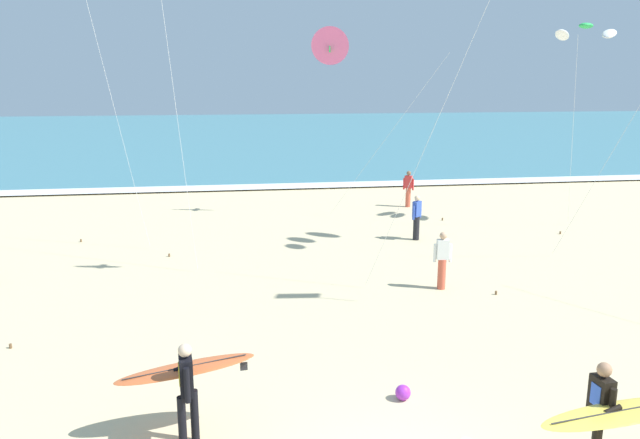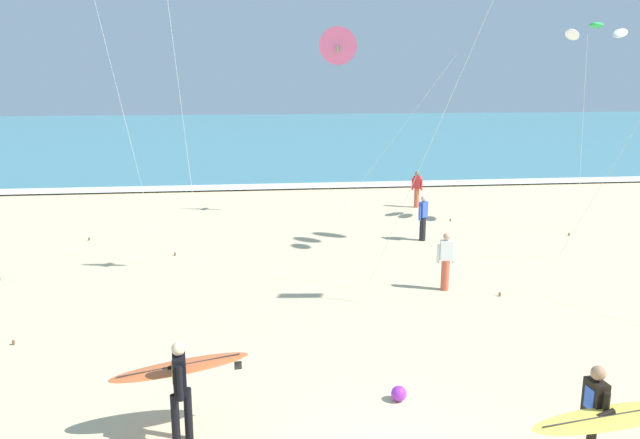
{
  "view_description": "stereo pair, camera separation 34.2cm",
  "coord_description": "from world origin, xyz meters",
  "px_view_note": "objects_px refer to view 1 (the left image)",
  "views": [
    {
      "loc": [
        -2.21,
        -6.87,
        5.67
      ],
      "look_at": [
        -0.34,
        6.12,
        2.62
      ],
      "focal_mm": 35.08,
      "sensor_mm": 36.0,
      "label": 1
    },
    {
      "loc": [
        -1.88,
        -6.92,
        5.67
      ],
      "look_at": [
        -0.34,
        6.12,
        2.62
      ],
      "focal_mm": 35.08,
      "sensor_mm": 36.0,
      "label": 2
    }
  ],
  "objects_px": {
    "surfer_trailing": "(609,412)",
    "bystander_white_top": "(442,260)",
    "kite_arc_emerald_close": "(585,32)",
    "bystander_red_top": "(408,189)",
    "surfer_lead": "(186,378)",
    "bystander_blue_top": "(417,217)",
    "beach_ball": "(403,393)",
    "kite_delta_rose_distant": "(331,46)"
  },
  "relations": [
    {
      "from": "surfer_trailing",
      "to": "bystander_white_top",
      "type": "height_order",
      "value": "surfer_trailing"
    },
    {
      "from": "kite_arc_emerald_close",
      "to": "bystander_red_top",
      "type": "distance_m",
      "value": 9.2
    },
    {
      "from": "kite_arc_emerald_close",
      "to": "bystander_white_top",
      "type": "height_order",
      "value": "kite_arc_emerald_close"
    },
    {
      "from": "surfer_lead",
      "to": "bystander_red_top",
      "type": "relative_size",
      "value": 1.42
    },
    {
      "from": "bystander_white_top",
      "to": "bystander_blue_top",
      "type": "bearing_deg",
      "value": 80.78
    },
    {
      "from": "bystander_red_top",
      "to": "beach_ball",
      "type": "relative_size",
      "value": 5.68
    },
    {
      "from": "bystander_white_top",
      "to": "kite_arc_emerald_close",
      "type": "bearing_deg",
      "value": 41.4
    },
    {
      "from": "surfer_lead",
      "to": "beach_ball",
      "type": "distance_m",
      "value": 3.88
    },
    {
      "from": "kite_delta_rose_distant",
      "to": "bystander_red_top",
      "type": "height_order",
      "value": "kite_delta_rose_distant"
    },
    {
      "from": "surfer_lead",
      "to": "surfer_trailing",
      "type": "xyz_separation_m",
      "value": [
        5.96,
        -1.86,
        0.01
      ]
    },
    {
      "from": "kite_arc_emerald_close",
      "to": "bystander_red_top",
      "type": "xyz_separation_m",
      "value": [
        -5.21,
        4.13,
        -6.36
      ]
    },
    {
      "from": "kite_delta_rose_distant",
      "to": "bystander_white_top",
      "type": "relative_size",
      "value": 4.7
    },
    {
      "from": "surfer_lead",
      "to": "kite_delta_rose_distant",
      "type": "height_order",
      "value": "kite_delta_rose_distant"
    },
    {
      "from": "kite_arc_emerald_close",
      "to": "bystander_red_top",
      "type": "bearing_deg",
      "value": 141.58
    },
    {
      "from": "kite_delta_rose_distant",
      "to": "bystander_red_top",
      "type": "relative_size",
      "value": 4.7
    },
    {
      "from": "surfer_lead",
      "to": "kite_arc_emerald_close",
      "type": "xyz_separation_m",
      "value": [
        13.66,
        12.77,
        6.12
      ]
    },
    {
      "from": "surfer_trailing",
      "to": "bystander_blue_top",
      "type": "xyz_separation_m",
      "value": [
        1.22,
        13.28,
        -0.24
      ]
    },
    {
      "from": "kite_delta_rose_distant",
      "to": "bystander_white_top",
      "type": "bearing_deg",
      "value": -79.97
    },
    {
      "from": "surfer_trailing",
      "to": "kite_arc_emerald_close",
      "type": "relative_size",
      "value": 0.33
    },
    {
      "from": "surfer_lead",
      "to": "bystander_blue_top",
      "type": "distance_m",
      "value": 13.49
    },
    {
      "from": "kite_delta_rose_distant",
      "to": "beach_ball",
      "type": "bearing_deg",
      "value": -94.03
    },
    {
      "from": "surfer_trailing",
      "to": "bystander_white_top",
      "type": "bearing_deg",
      "value": 87.27
    },
    {
      "from": "kite_delta_rose_distant",
      "to": "beach_ball",
      "type": "height_order",
      "value": "kite_delta_rose_distant"
    },
    {
      "from": "bystander_blue_top",
      "to": "beach_ball",
      "type": "height_order",
      "value": "bystander_blue_top"
    },
    {
      "from": "surfer_trailing",
      "to": "kite_arc_emerald_close",
      "type": "height_order",
      "value": "kite_arc_emerald_close"
    },
    {
      "from": "surfer_trailing",
      "to": "bystander_white_top",
      "type": "xyz_separation_m",
      "value": [
        0.39,
        8.18,
        -0.24
      ]
    },
    {
      "from": "bystander_red_top",
      "to": "bystander_blue_top",
      "type": "height_order",
      "value": "same"
    },
    {
      "from": "surfer_lead",
      "to": "kite_delta_rose_distant",
      "type": "distance_m",
      "value": 17.07
    },
    {
      "from": "kite_delta_rose_distant",
      "to": "bystander_white_top",
      "type": "xyz_separation_m",
      "value": [
        1.6,
        -9.06,
        -5.92
      ]
    },
    {
      "from": "bystander_blue_top",
      "to": "kite_arc_emerald_close",
      "type": "bearing_deg",
      "value": 11.78
    },
    {
      "from": "bystander_red_top",
      "to": "bystander_blue_top",
      "type": "xyz_separation_m",
      "value": [
        -1.28,
        -5.48,
        0.0
      ]
    },
    {
      "from": "bystander_red_top",
      "to": "bystander_blue_top",
      "type": "distance_m",
      "value": 5.63
    },
    {
      "from": "beach_ball",
      "to": "surfer_trailing",
      "type": "bearing_deg",
      "value": -48.71
    },
    {
      "from": "surfer_lead",
      "to": "bystander_red_top",
      "type": "height_order",
      "value": "surfer_lead"
    },
    {
      "from": "surfer_trailing",
      "to": "kite_arc_emerald_close",
      "type": "distance_m",
      "value": 17.63
    },
    {
      "from": "surfer_lead",
      "to": "bystander_blue_top",
      "type": "bearing_deg",
      "value": 57.85
    },
    {
      "from": "bystander_blue_top",
      "to": "kite_delta_rose_distant",
      "type": "bearing_deg",
      "value": 121.5
    },
    {
      "from": "kite_delta_rose_distant",
      "to": "bystander_blue_top",
      "type": "bearing_deg",
      "value": -58.5
    },
    {
      "from": "surfer_trailing",
      "to": "bystander_blue_top",
      "type": "relative_size",
      "value": 1.53
    },
    {
      "from": "bystander_white_top",
      "to": "beach_ball",
      "type": "relative_size",
      "value": 5.68
    },
    {
      "from": "kite_arc_emerald_close",
      "to": "beach_ball",
      "type": "relative_size",
      "value": 26.74
    },
    {
      "from": "bystander_red_top",
      "to": "beach_ball",
      "type": "distance_m",
      "value": 16.89
    }
  ]
}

